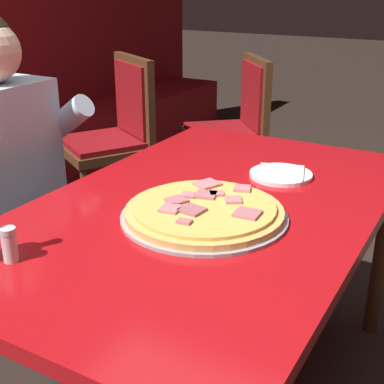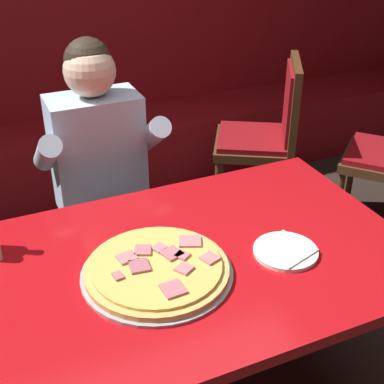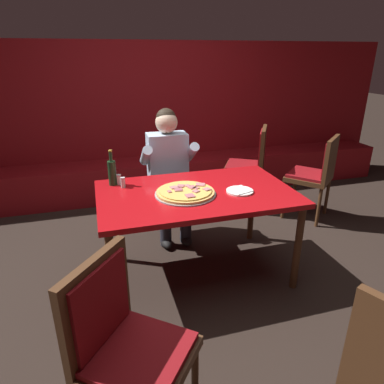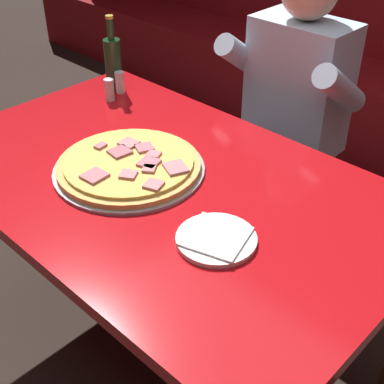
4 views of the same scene
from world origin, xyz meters
name	(u,v)px [view 2 (image 2 of 4)]	position (x,y,z in m)	size (l,w,h in m)	color
booth_wall_panel	(45,39)	(0.00, 2.18, 0.95)	(6.80, 0.16, 1.90)	maroon
booth_bench	(69,163)	(0.00, 1.86, 0.23)	(6.46, 0.48, 0.46)	maroon
main_dining_table	(181,277)	(0.00, 0.00, 0.68)	(1.51, 0.94, 0.75)	#4C2D19
pizza	(157,269)	(-0.10, -0.04, 0.77)	(0.47, 0.47, 0.05)	#9E9EA3
plate_white_paper	(286,251)	(0.32, -0.11, 0.76)	(0.21, 0.21, 0.02)	white
diner_seated_blue_shirt	(104,177)	(-0.05, 0.71, 0.71)	(0.53, 0.53, 1.27)	black
dining_chair_by_booth	(268,130)	(1.01, 1.12, 0.58)	(0.60, 0.60, 0.98)	#4C2D19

